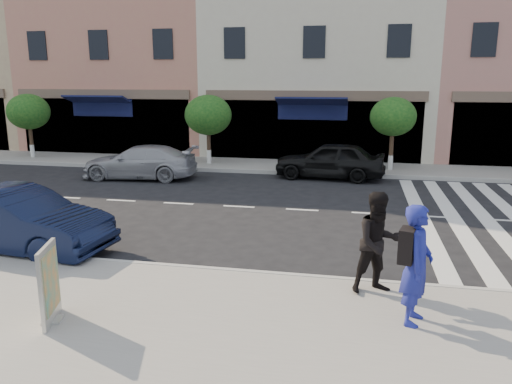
# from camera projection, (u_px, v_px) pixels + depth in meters

# --- Properties ---
(ground) EXTENTS (120.00, 120.00, 0.00)m
(ground) POSITION_uv_depth(u_px,v_px,m) (283.00, 254.00, 11.50)
(ground) COLOR black
(ground) RESTS_ON ground
(sidewalk_near) EXTENTS (60.00, 4.50, 0.15)m
(sidewalk_near) POSITION_uv_depth(u_px,v_px,m) (249.00, 331.00, 7.90)
(sidewalk_near) COLOR gray
(sidewalk_near) RESTS_ON ground
(sidewalk_far) EXTENTS (60.00, 3.00, 0.15)m
(sidewalk_far) POSITION_uv_depth(u_px,v_px,m) (319.00, 168.00, 21.99)
(sidewalk_far) COLOR gray
(sidewalk_far) RESTS_ON ground
(building_west_mid) EXTENTS (10.00, 9.00, 14.00)m
(building_west_mid) POSITION_uv_depth(u_px,v_px,m) (136.00, 22.00, 28.26)
(building_west_mid) COLOR tan
(building_west_mid) RESTS_ON ground
(building_centre) EXTENTS (11.00, 9.00, 11.00)m
(building_centre) POSITION_uv_depth(u_px,v_px,m) (321.00, 48.00, 26.58)
(building_centre) COLOR beige
(building_centre) RESTS_ON ground
(street_tree_wa) EXTENTS (2.00, 2.00, 3.05)m
(street_tree_wa) POSITION_uv_depth(u_px,v_px,m) (28.00, 112.00, 23.98)
(street_tree_wa) COLOR #473323
(street_tree_wa) RESTS_ON sidewalk_far
(street_tree_wb) EXTENTS (2.10, 2.10, 3.06)m
(street_tree_wb) POSITION_uv_depth(u_px,v_px,m) (208.00, 115.00, 22.25)
(street_tree_wb) COLOR #473323
(street_tree_wb) RESTS_ON sidewalk_far
(street_tree_c) EXTENTS (1.90, 1.90, 3.04)m
(street_tree_c) POSITION_uv_depth(u_px,v_px,m) (393.00, 117.00, 20.70)
(street_tree_c) COLOR #473323
(street_tree_c) RESTS_ON sidewalk_far
(photographer) EXTENTS (0.63, 0.80, 1.94)m
(photographer) POSITION_uv_depth(u_px,v_px,m) (417.00, 265.00, 7.82)
(photographer) COLOR navy
(photographer) RESTS_ON sidewalk_near
(walker) EXTENTS (1.12, 1.03, 1.88)m
(walker) POSITION_uv_depth(u_px,v_px,m) (379.00, 243.00, 8.96)
(walker) COLOR black
(walker) RESTS_ON sidewalk_near
(poster_board) EXTENTS (0.37, 0.82, 1.28)m
(poster_board) POSITION_uv_depth(u_px,v_px,m) (50.00, 285.00, 7.92)
(poster_board) COLOR beige
(poster_board) RESTS_ON sidewalk_near
(car_near_mid) EXTENTS (4.67, 2.04, 1.49)m
(car_near_mid) POSITION_uv_depth(u_px,v_px,m) (16.00, 221.00, 11.55)
(car_near_mid) COLOR black
(car_near_mid) RESTS_ON ground
(car_far_left) EXTENTS (4.69, 2.20, 1.32)m
(car_far_left) POSITION_uv_depth(u_px,v_px,m) (139.00, 162.00, 19.94)
(car_far_left) COLOR #A1A1A7
(car_far_left) RESTS_ON ground
(car_far_mid) EXTENTS (4.46, 2.08, 1.48)m
(car_far_mid) POSITION_uv_depth(u_px,v_px,m) (330.00, 160.00, 19.92)
(car_far_mid) COLOR black
(car_far_mid) RESTS_ON ground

